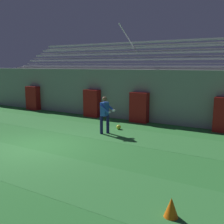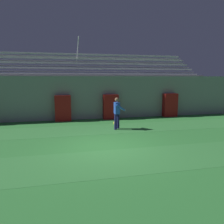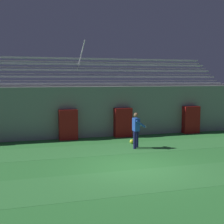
{
  "view_description": "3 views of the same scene",
  "coord_description": "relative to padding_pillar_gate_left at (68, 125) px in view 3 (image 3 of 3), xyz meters",
  "views": [
    {
      "loc": [
        7.27,
        -6.68,
        3.04
      ],
      "look_at": [
        1.24,
        3.58,
        0.9
      ],
      "focal_mm": 42.0,
      "sensor_mm": 36.0,
      "label": 1
    },
    {
      "loc": [
        -1.58,
        -7.91,
        2.64
      ],
      "look_at": [
        1.23,
        4.24,
        0.73
      ],
      "focal_mm": 35.0,
      "sensor_mm": 36.0,
      "label": 2
    },
    {
      "loc": [
        -3.84,
        -10.43,
        3.23
      ],
      "look_at": [
        0.41,
        4.29,
        1.59
      ],
      "focal_mm": 50.0,
      "sensor_mm": 36.0,
      "label": 3
    }
  ],
  "objects": [
    {
      "name": "bleacher_stand",
      "position": [
        1.53,
        2.89,
        0.7
      ],
      "size": [
        18.0,
        4.05,
        5.43
      ],
      "color": "gray",
      "rests_on": "ground"
    },
    {
      "name": "turf_stripe_mid",
      "position": [
        1.53,
        -7.36,
        -0.8
      ],
      "size": [
        28.0,
        2.29,
        0.01
      ],
      "primitive_type": "cube",
      "color": "#337A38",
      "rests_on": "ground"
    },
    {
      "name": "goalkeeper",
      "position": [
        2.75,
        -2.95,
        0.15
      ],
      "size": [
        0.57,
        0.58,
        1.67
      ],
      "color": "#19194C",
      "rests_on": "ground"
    },
    {
      "name": "turf_stripe_far",
      "position": [
        1.53,
        -2.77,
        -0.8
      ],
      "size": [
        28.0,
        2.29,
        0.01
      ],
      "primitive_type": "cube",
      "color": "#337A38",
      "rests_on": "ground"
    },
    {
      "name": "padding_pillar_gate_left",
      "position": [
        0.0,
        0.0,
        0.0
      ],
      "size": [
        0.98,
        0.44,
        1.6
      ],
      "primitive_type": "cube",
      "color": "maroon",
      "rests_on": "ground"
    },
    {
      "name": "padding_pillar_gate_right",
      "position": [
        3.06,
        0.0,
        0.0
      ],
      "size": [
        0.98,
        0.44,
        1.6
      ],
      "primitive_type": "cube",
      "color": "maroon",
      "rests_on": "ground"
    },
    {
      "name": "back_wall",
      "position": [
        1.53,
        0.55,
        0.6
      ],
      "size": [
        24.0,
        0.6,
        2.8
      ],
      "primitive_type": "cube",
      "color": "gray",
      "rests_on": "ground"
    },
    {
      "name": "padding_pillar_far_right",
      "position": [
        7.33,
        0.0,
        0.0
      ],
      "size": [
        0.98,
        0.44,
        1.6
      ],
      "primitive_type": "cube",
      "color": "maroon",
      "rests_on": "ground"
    },
    {
      "name": "soccer_ball",
      "position": [
        2.89,
        -1.95,
        -0.69
      ],
      "size": [
        0.22,
        0.22,
        0.22
      ],
      "primitive_type": "sphere",
      "color": "yellow",
      "rests_on": "ground"
    },
    {
      "name": "ground_plane",
      "position": [
        1.53,
        -5.95,
        -0.8
      ],
      "size": [
        80.0,
        80.0,
        0.0
      ],
      "primitive_type": "plane",
      "color": "#2D7533"
    }
  ]
}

